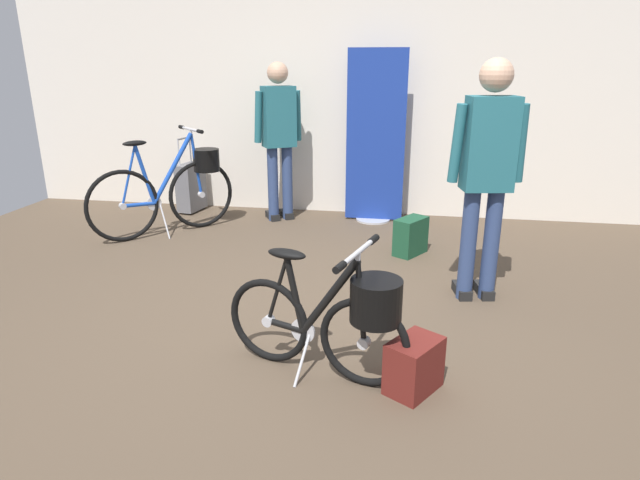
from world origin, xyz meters
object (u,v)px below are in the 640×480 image
(folding_bike_foreground, at_px, (337,315))
(handbag_on_floor, at_px, (413,366))
(floor_banner_stand, at_px, (375,147))
(visitor_browsing, at_px, (487,169))
(backpack_on_floor, at_px, (410,236))
(visitor_near_wall, at_px, (279,133))
(display_bike_left, at_px, (174,187))
(rolling_suitcase, at_px, (191,187))

(folding_bike_foreground, bearing_deg, handbag_on_floor, -5.96)
(floor_banner_stand, bearing_deg, handbag_on_floor, -81.98)
(floor_banner_stand, bearing_deg, visitor_browsing, -64.96)
(visitor_browsing, distance_m, backpack_on_floor, 1.25)
(visitor_near_wall, bearing_deg, folding_bike_foreground, -70.84)
(display_bike_left, relative_size, handbag_on_floor, 3.12)
(display_bike_left, distance_m, visitor_near_wall, 1.18)
(visitor_browsing, relative_size, handbag_on_floor, 4.73)
(backpack_on_floor, bearing_deg, handbag_on_floor, -88.93)
(rolling_suitcase, bearing_deg, handbag_on_floor, -51.41)
(backpack_on_floor, bearing_deg, visitor_browsing, -61.09)
(floor_banner_stand, height_order, visitor_near_wall, floor_banner_stand)
(rolling_suitcase, distance_m, handbag_on_floor, 3.99)
(floor_banner_stand, height_order, handbag_on_floor, floor_banner_stand)
(folding_bike_foreground, bearing_deg, display_bike_left, 129.68)
(backpack_on_floor, bearing_deg, display_bike_left, 173.16)
(folding_bike_foreground, xyz_separation_m, backpack_on_floor, (0.36, 2.04, -0.21))
(folding_bike_foreground, height_order, display_bike_left, display_bike_left)
(handbag_on_floor, bearing_deg, folding_bike_foreground, 174.04)
(display_bike_left, xyz_separation_m, visitor_browsing, (2.76, -1.13, 0.48))
(display_bike_left, relative_size, rolling_suitcase, 1.30)
(floor_banner_stand, distance_m, backpack_on_floor, 1.25)
(display_bike_left, distance_m, backpack_on_floor, 2.32)
(handbag_on_floor, bearing_deg, display_bike_left, 134.59)
(floor_banner_stand, xyz_separation_m, visitor_browsing, (0.87, -1.86, 0.15))
(visitor_browsing, bearing_deg, floor_banner_stand, 115.04)
(floor_banner_stand, xyz_separation_m, folding_bike_foreground, (0.03, -3.05, -0.42))
(display_bike_left, xyz_separation_m, rolling_suitcase, (-0.16, 0.76, -0.18))
(folding_bike_foreground, bearing_deg, floor_banner_stand, 90.62)
(visitor_near_wall, distance_m, rolling_suitcase, 1.25)
(floor_banner_stand, relative_size, folding_bike_foreground, 1.70)
(visitor_browsing, bearing_deg, rolling_suitcase, 147.13)
(visitor_near_wall, distance_m, backpack_on_floor, 1.80)
(visitor_near_wall, bearing_deg, backpack_on_floor, -32.48)
(folding_bike_foreground, distance_m, visitor_near_wall, 3.14)
(backpack_on_floor, bearing_deg, folding_bike_foreground, -100.10)
(floor_banner_stand, bearing_deg, backpack_on_floor, -68.46)
(floor_banner_stand, distance_m, display_bike_left, 2.05)
(floor_banner_stand, bearing_deg, visitor_near_wall, -172.62)
(floor_banner_stand, relative_size, backpack_on_floor, 4.91)
(display_bike_left, bearing_deg, rolling_suitcase, 102.00)
(floor_banner_stand, height_order, backpack_on_floor, floor_banner_stand)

